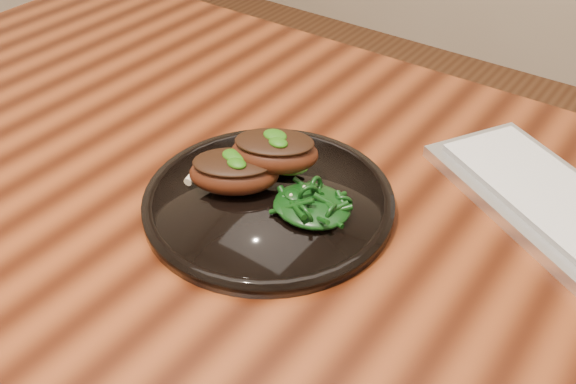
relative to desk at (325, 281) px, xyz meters
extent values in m
cube|color=black|center=(0.00, 0.00, 0.06)|extent=(1.60, 0.80, 0.04)
cylinder|color=#3C1B0D|center=(-0.74, 0.34, -0.31)|extent=(0.06, 0.06, 0.71)
cylinder|color=black|center=(-0.07, -0.01, 0.09)|extent=(0.28, 0.28, 0.02)
torus|color=black|center=(-0.07, -0.01, 0.09)|extent=(0.28, 0.28, 0.01)
cylinder|color=black|center=(-0.07, -0.01, 0.10)|extent=(0.18, 0.18, 0.00)
ellipsoid|color=#451C0D|center=(-0.11, -0.02, 0.12)|extent=(0.12, 0.11, 0.04)
ellipsoid|color=black|center=(-0.11, -0.02, 0.13)|extent=(0.11, 0.10, 0.01)
cylinder|color=beige|center=(-0.16, -0.03, 0.11)|extent=(0.02, 0.05, 0.01)
ellipsoid|color=#124207|center=(-0.11, -0.02, 0.14)|extent=(0.03, 0.02, 0.01)
ellipsoid|color=#451C0D|center=(-0.08, 0.02, 0.14)|extent=(0.12, 0.10, 0.04)
ellipsoid|color=black|center=(-0.08, 0.02, 0.15)|extent=(0.10, 0.09, 0.01)
cylinder|color=beige|center=(-0.13, 0.01, 0.13)|extent=(0.02, 0.05, 0.01)
ellipsoid|color=#124207|center=(-0.08, 0.02, 0.16)|extent=(0.03, 0.02, 0.01)
ellipsoid|color=#124207|center=(-0.11, 0.05, 0.10)|extent=(0.09, 0.06, 0.01)
ellipsoid|color=black|center=(-0.02, -0.01, 0.11)|extent=(0.09, 0.07, 0.02)
camera|label=1|loc=(0.27, -0.45, 0.54)|focal=40.00mm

